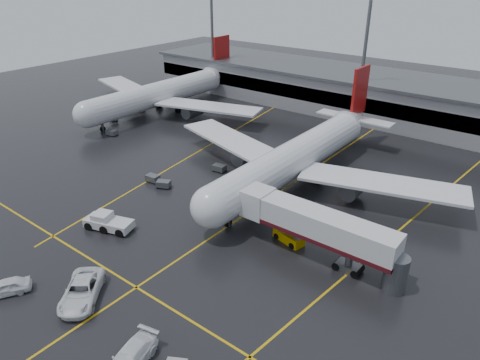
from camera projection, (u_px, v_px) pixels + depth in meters
The scene contains 21 objects.
ground at pixel (260, 205), 61.32m from camera, with size 220.00×220.00×0.00m, color black.
apron_line_centre at pixel (260, 205), 61.31m from camera, with size 0.25×90.00×0.02m, color gold.
apron_line_stop at pixel (136, 287), 45.74m from camera, with size 60.00×0.25×0.02m, color gold.
apron_line_left at pixel (202, 149), 79.41m from camera, with size 0.25×70.00×0.02m, color gold.
apron_line_right at pixel (415, 217), 58.47m from camera, with size 0.25×70.00×0.02m, color gold.
terminal at pixel (393, 99), 93.32m from camera, with size 122.00×19.00×8.60m.
light_mast_left at pixel (212, 33), 109.43m from camera, with size 3.00×1.20×25.45m.
light_mast_mid at pixel (365, 51), 87.39m from camera, with size 3.00×1.20×25.45m.
main_airliner at pixel (298, 155), 66.32m from camera, with size 48.80×45.60×14.10m.
second_airliner at pixel (163, 93), 97.95m from camera, with size 48.80×45.60×14.10m.
jet_bridge at pixel (317, 227), 48.79m from camera, with size 19.90×3.40×6.05m.
pushback_tractor at pixel (108, 222), 55.51m from camera, with size 6.57×4.24×2.18m.
belt_loader at pixel (289, 237), 53.09m from camera, with size 4.20×2.59×2.49m.
service_van_a at pixel (82, 291), 43.78m from camera, with size 3.25×7.04×1.96m, color white.
service_van_b at pixel (129, 359), 36.46m from camera, with size 2.44×5.99×1.74m, color white.
service_van_d at pixel (6, 287), 44.59m from camera, with size 1.91×4.74×1.61m, color white.
baggage_cart_a at pixel (164, 184), 65.71m from camera, with size 2.37×2.06×1.12m.
baggage_cart_b at pixel (153, 178), 67.47m from camera, with size 2.12×1.50×1.12m.
baggage_cart_c at pixel (219, 168), 70.83m from camera, with size 2.14×1.52×1.12m.
baggage_cart_d at pixel (113, 118), 93.45m from camera, with size 2.31×1.87×1.12m.
baggage_cart_e at pixel (112, 132), 85.50m from camera, with size 2.18×1.60×1.12m.
Camera 1 is at (30.64, -43.91, 30.20)m, focal length 33.18 mm.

